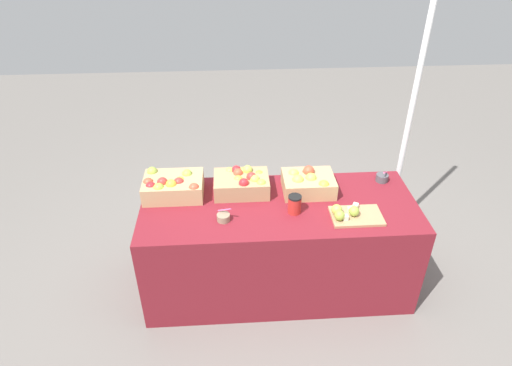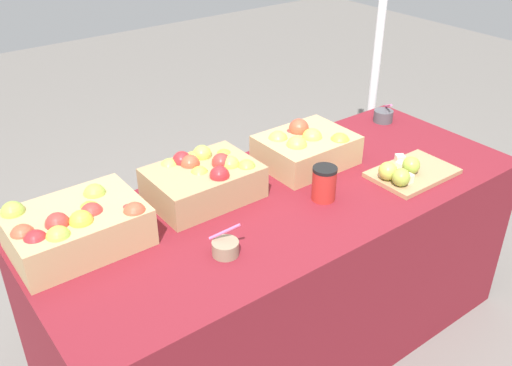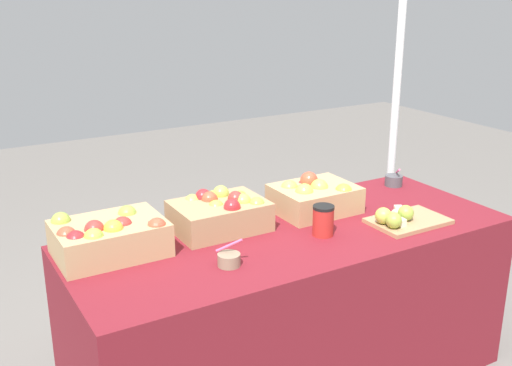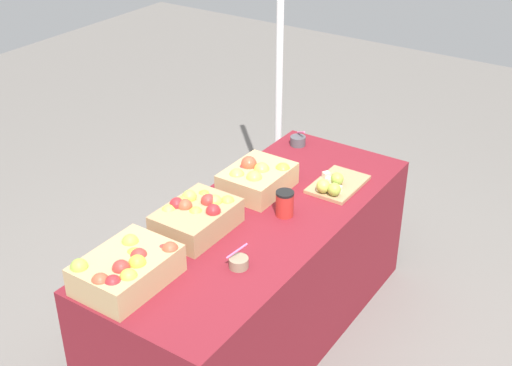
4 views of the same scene
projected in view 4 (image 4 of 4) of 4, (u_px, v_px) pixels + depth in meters
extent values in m
plane|color=slate|center=(258.00, 334.00, 3.66)|extent=(10.00, 10.00, 0.00)
cube|color=maroon|center=(258.00, 278.00, 3.48)|extent=(1.90, 0.76, 0.74)
cube|color=tan|center=(127.00, 270.00, 2.82)|extent=(0.41, 0.30, 0.13)
sphere|color=#99B742|center=(130.00, 243.00, 2.89)|extent=(0.07, 0.07, 0.07)
sphere|color=#B2332D|center=(121.00, 269.00, 2.72)|extent=(0.07, 0.07, 0.07)
sphere|color=gold|center=(137.00, 264.00, 2.75)|extent=(0.07, 0.07, 0.07)
sphere|color=#B2332D|center=(139.00, 257.00, 2.81)|extent=(0.07, 0.07, 0.07)
sphere|color=red|center=(113.00, 284.00, 2.66)|extent=(0.07, 0.07, 0.07)
sphere|color=gold|center=(134.00, 256.00, 2.83)|extent=(0.07, 0.07, 0.07)
sphere|color=#D14C33|center=(170.00, 250.00, 2.85)|extent=(0.07, 0.07, 0.07)
sphere|color=#D14C33|center=(100.00, 282.00, 2.66)|extent=(0.07, 0.07, 0.07)
sphere|color=#B2332D|center=(164.00, 253.00, 2.87)|extent=(0.07, 0.07, 0.07)
sphere|color=#99B742|center=(129.00, 278.00, 2.68)|extent=(0.07, 0.07, 0.07)
sphere|color=#99B742|center=(79.00, 267.00, 2.73)|extent=(0.07, 0.07, 0.07)
cube|color=tan|center=(197.00, 219.00, 3.17)|extent=(0.39, 0.28, 0.12)
sphere|color=gold|center=(204.00, 197.00, 3.27)|extent=(0.07, 0.07, 0.07)
sphere|color=#99B742|center=(184.00, 203.00, 3.20)|extent=(0.07, 0.07, 0.07)
sphere|color=#99B742|center=(196.00, 214.00, 3.12)|extent=(0.07, 0.07, 0.07)
sphere|color=red|center=(213.00, 211.00, 3.10)|extent=(0.07, 0.07, 0.07)
sphere|color=#B2C64C|center=(215.00, 202.00, 3.19)|extent=(0.07, 0.07, 0.07)
sphere|color=#B2332D|center=(208.00, 201.00, 3.18)|extent=(0.07, 0.07, 0.07)
sphere|color=red|center=(177.00, 205.00, 3.16)|extent=(0.07, 0.07, 0.07)
sphere|color=#B2C64C|center=(189.00, 197.00, 3.21)|extent=(0.07, 0.07, 0.07)
sphere|color=#D14C33|center=(185.00, 206.00, 3.15)|extent=(0.07, 0.07, 0.07)
sphere|color=#99B742|center=(228.00, 203.00, 3.20)|extent=(0.07, 0.07, 0.07)
sphere|color=#B2C64C|center=(169.00, 212.00, 3.14)|extent=(0.07, 0.07, 0.07)
cube|color=tan|center=(257.00, 179.00, 3.50)|extent=(0.36, 0.28, 0.12)
sphere|color=red|center=(249.00, 167.00, 3.51)|extent=(0.08, 0.08, 0.08)
sphere|color=#B2C64C|center=(254.00, 179.00, 3.40)|extent=(0.08, 0.08, 0.08)
sphere|color=#D14C33|center=(249.00, 164.00, 3.50)|extent=(0.08, 0.08, 0.08)
sphere|color=gold|center=(283.00, 170.00, 3.50)|extent=(0.08, 0.08, 0.08)
sphere|color=#B2C64C|center=(237.00, 176.00, 3.44)|extent=(0.08, 0.08, 0.08)
sphere|color=#B2332D|center=(244.00, 172.00, 3.52)|extent=(0.08, 0.08, 0.08)
sphere|color=#B2C64C|center=(262.00, 170.00, 3.48)|extent=(0.08, 0.08, 0.08)
cube|color=tan|center=(338.00, 184.00, 3.56)|extent=(0.34, 0.22, 0.02)
cube|color=beige|center=(326.00, 175.00, 3.59)|extent=(0.05, 0.05, 0.03)
cube|color=beige|center=(338.00, 189.00, 3.46)|extent=(0.03, 0.03, 0.03)
cube|color=beige|center=(330.00, 181.00, 3.54)|extent=(0.04, 0.04, 0.04)
cube|color=beige|center=(319.00, 188.00, 3.48)|extent=(0.03, 0.03, 0.03)
sphere|color=#99B742|center=(334.00, 189.00, 3.43)|extent=(0.07, 0.07, 0.07)
sphere|color=#99B742|center=(337.00, 179.00, 3.52)|extent=(0.07, 0.07, 0.07)
sphere|color=#B2C64C|center=(323.00, 186.00, 3.45)|extent=(0.07, 0.07, 0.07)
cylinder|color=#4C4C51|center=(298.00, 141.00, 3.97)|extent=(0.09, 0.09, 0.05)
cylinder|color=#EA598C|center=(301.00, 132.00, 3.95)|extent=(0.06, 0.08, 0.05)
cylinder|color=gray|center=(239.00, 263.00, 2.93)|extent=(0.09, 0.09, 0.05)
cylinder|color=#EA598C|center=(237.00, 251.00, 2.92)|extent=(0.09, 0.06, 0.06)
cylinder|color=red|center=(285.00, 205.00, 3.29)|extent=(0.09, 0.09, 0.12)
cylinder|color=black|center=(285.00, 193.00, 3.25)|extent=(0.09, 0.09, 0.01)
cylinder|color=white|center=(279.00, 62.00, 4.12)|extent=(0.04, 0.04, 2.24)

